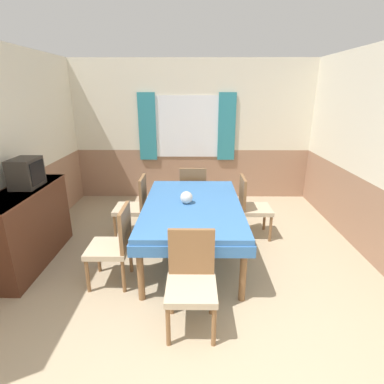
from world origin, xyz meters
The scene contains 12 objects.
wall_back centered at (-0.01, 4.43, 1.31)m, with size 4.87×0.10×2.60m.
wall_left centered at (-2.26, 2.21, 1.30)m, with size 0.05×4.81×2.60m.
wall_right centered at (2.26, 2.21, 1.30)m, with size 0.05×4.81×2.60m.
dining_table centered at (0.01, 2.13, 0.62)m, with size 1.22×1.95×0.72m.
chair_right_far centered at (0.85, 2.70, 0.48)m, with size 0.44×0.44×0.90m.
chair_left_near centered at (-0.83, 1.55, 0.48)m, with size 0.44×0.44×0.90m.
chair_head_near centered at (0.01, 0.92, 0.48)m, with size 0.44×0.44×0.90m.
chair_head_window centered at (0.01, 3.33, 0.48)m, with size 0.44×0.44×0.90m.
chair_left_far centered at (-0.83, 2.70, 0.48)m, with size 0.44×0.44×0.90m.
sideboard centered at (-2.00, 1.95, 0.48)m, with size 0.46×1.44×0.94m.
tv centered at (-1.98, 2.10, 1.12)m, with size 0.29×0.38×0.35m.
vase centered at (-0.06, 2.13, 0.80)m, with size 0.15×0.15×0.15m.
Camera 1 is at (0.04, -1.33, 2.05)m, focal length 28.00 mm.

